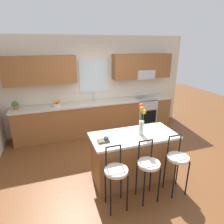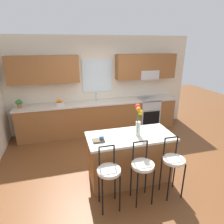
{
  "view_description": "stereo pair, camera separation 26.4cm",
  "coord_description": "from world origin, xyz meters",
  "px_view_note": "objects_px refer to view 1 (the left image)",
  "views": [
    {
      "loc": [
        -1.29,
        -3.43,
        2.5
      ],
      "look_at": [
        0.05,
        0.55,
        1.0
      ],
      "focal_mm": 31.2,
      "sensor_mm": 36.0,
      "label": 1
    },
    {
      "loc": [
        -1.04,
        -3.51,
        2.5
      ],
      "look_at": [
        0.05,
        0.55,
        1.0
      ],
      "focal_mm": 31.2,
      "sensor_mm": 36.0,
      "label": 2
    }
  ],
  "objects_px": {
    "bar_stool_far": "(177,160)",
    "oven_range": "(144,112)",
    "bar_stool_near": "(116,173)",
    "kitchen_island": "(133,157)",
    "fruit_bowl_oranges": "(57,104)",
    "flower_vase": "(142,118)",
    "cookbook": "(103,141)",
    "bar_stool_middle": "(148,166)",
    "mug_ceramic": "(106,139)",
    "potted_plant_small": "(15,105)"
  },
  "relations": [
    {
      "from": "bar_stool_far",
      "to": "oven_range",
      "type": "bearing_deg",
      "value": 73.43
    },
    {
      "from": "bar_stool_near",
      "to": "kitchen_island",
      "type": "bearing_deg",
      "value": 46.61
    },
    {
      "from": "bar_stool_far",
      "to": "fruit_bowl_oranges",
      "type": "relative_size",
      "value": 4.34
    },
    {
      "from": "flower_vase",
      "to": "cookbook",
      "type": "distance_m",
      "value": 0.79
    },
    {
      "from": "cookbook",
      "to": "bar_stool_middle",
      "type": "bearing_deg",
      "value": -40.51
    },
    {
      "from": "bar_stool_far",
      "to": "cookbook",
      "type": "bearing_deg",
      "value": 155.99
    },
    {
      "from": "bar_stool_near",
      "to": "bar_stool_far",
      "type": "bearing_deg",
      "value": 0.0
    },
    {
      "from": "bar_stool_near",
      "to": "fruit_bowl_oranges",
      "type": "height_order",
      "value": "fruit_bowl_oranges"
    },
    {
      "from": "flower_vase",
      "to": "cookbook",
      "type": "relative_size",
      "value": 2.93
    },
    {
      "from": "flower_vase",
      "to": "fruit_bowl_oranges",
      "type": "distance_m",
      "value": 2.64
    },
    {
      "from": "bar_stool_far",
      "to": "flower_vase",
      "type": "xyz_separation_m",
      "value": [
        -0.41,
        0.57,
        0.59
      ]
    },
    {
      "from": "mug_ceramic",
      "to": "potted_plant_small",
      "type": "distance_m",
      "value": 2.84
    },
    {
      "from": "bar_stool_middle",
      "to": "flower_vase",
      "type": "height_order",
      "value": "flower_vase"
    },
    {
      "from": "cookbook",
      "to": "kitchen_island",
      "type": "bearing_deg",
      "value": 6.68
    },
    {
      "from": "bar_stool_near",
      "to": "fruit_bowl_oranges",
      "type": "bearing_deg",
      "value": 103.13
    },
    {
      "from": "cookbook",
      "to": "potted_plant_small",
      "type": "bearing_deg",
      "value": 124.83
    },
    {
      "from": "flower_vase",
      "to": "potted_plant_small",
      "type": "bearing_deg",
      "value": 136.08
    },
    {
      "from": "cookbook",
      "to": "fruit_bowl_oranges",
      "type": "bearing_deg",
      "value": 104.78
    },
    {
      "from": "oven_range",
      "to": "flower_vase",
      "type": "height_order",
      "value": "flower_vase"
    },
    {
      "from": "kitchen_island",
      "to": "bar_stool_far",
      "type": "xyz_separation_m",
      "value": [
        0.55,
        -0.58,
        0.17
      ]
    },
    {
      "from": "potted_plant_small",
      "to": "oven_range",
      "type": "bearing_deg",
      "value": -0.41
    },
    {
      "from": "bar_stool_far",
      "to": "mug_ceramic",
      "type": "relative_size",
      "value": 11.58
    },
    {
      "from": "kitchen_island",
      "to": "mug_ceramic",
      "type": "bearing_deg",
      "value": -172.94
    },
    {
      "from": "fruit_bowl_oranges",
      "to": "bar_stool_middle",
      "type": "bearing_deg",
      "value": -66.82
    },
    {
      "from": "oven_range",
      "to": "bar_stool_middle",
      "type": "xyz_separation_m",
      "value": [
        -1.38,
        -2.79,
        0.18
      ]
    },
    {
      "from": "oven_range",
      "to": "flower_vase",
      "type": "xyz_separation_m",
      "value": [
        -1.25,
        -2.23,
        0.77
      ]
    },
    {
      "from": "bar_stool_middle",
      "to": "flower_vase",
      "type": "relative_size",
      "value": 1.78
    },
    {
      "from": "mug_ceramic",
      "to": "potted_plant_small",
      "type": "bearing_deg",
      "value": 125.78
    },
    {
      "from": "oven_range",
      "to": "mug_ceramic",
      "type": "xyz_separation_m",
      "value": [
        -1.92,
        -2.28,
        0.51
      ]
    },
    {
      "from": "bar_stool_far",
      "to": "kitchen_island",
      "type": "bearing_deg",
      "value": 133.39
    },
    {
      "from": "bar_stool_middle",
      "to": "fruit_bowl_oranges",
      "type": "xyz_separation_m",
      "value": [
        -1.21,
        2.82,
        0.34
      ]
    },
    {
      "from": "oven_range",
      "to": "potted_plant_small",
      "type": "height_order",
      "value": "potted_plant_small"
    },
    {
      "from": "bar_stool_middle",
      "to": "mug_ceramic",
      "type": "relative_size",
      "value": 11.58
    },
    {
      "from": "bar_stool_near",
      "to": "mug_ceramic",
      "type": "xyz_separation_m",
      "value": [
        0.01,
        0.51,
        0.33
      ]
    },
    {
      "from": "bar_stool_middle",
      "to": "bar_stool_far",
      "type": "relative_size",
      "value": 1.0
    },
    {
      "from": "bar_stool_middle",
      "to": "bar_stool_near",
      "type": "bearing_deg",
      "value": 180.0
    },
    {
      "from": "potted_plant_small",
      "to": "cookbook",
      "type": "bearing_deg",
      "value": -55.17
    },
    {
      "from": "bar_stool_middle",
      "to": "fruit_bowl_oranges",
      "type": "bearing_deg",
      "value": 113.18
    },
    {
      "from": "bar_stool_near",
      "to": "potted_plant_small",
      "type": "distance_m",
      "value": 3.3
    },
    {
      "from": "kitchen_island",
      "to": "fruit_bowl_oranges",
      "type": "xyz_separation_m",
      "value": [
        -1.21,
        2.24,
        0.51
      ]
    },
    {
      "from": "bar_stool_middle",
      "to": "cookbook",
      "type": "distance_m",
      "value": 0.84
    },
    {
      "from": "kitchen_island",
      "to": "bar_stool_far",
      "type": "height_order",
      "value": "bar_stool_far"
    },
    {
      "from": "bar_stool_far",
      "to": "mug_ceramic",
      "type": "bearing_deg",
      "value": 154.8
    },
    {
      "from": "bar_stool_near",
      "to": "fruit_bowl_oranges",
      "type": "xyz_separation_m",
      "value": [
        -0.66,
        2.82,
        0.34
      ]
    },
    {
      "from": "bar_stool_near",
      "to": "potted_plant_small",
      "type": "bearing_deg",
      "value": 120.41
    },
    {
      "from": "bar_stool_near",
      "to": "bar_stool_middle",
      "type": "height_order",
      "value": "same"
    },
    {
      "from": "bar_stool_middle",
      "to": "mug_ceramic",
      "type": "bearing_deg",
      "value": 136.57
    },
    {
      "from": "kitchen_island",
      "to": "bar_stool_middle",
      "type": "xyz_separation_m",
      "value": [
        0.0,
        -0.58,
        0.17
      ]
    },
    {
      "from": "bar_stool_near",
      "to": "bar_stool_middle",
      "type": "distance_m",
      "value": 0.55
    },
    {
      "from": "bar_stool_middle",
      "to": "bar_stool_far",
      "type": "bearing_deg",
      "value": 0.0
    }
  ]
}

